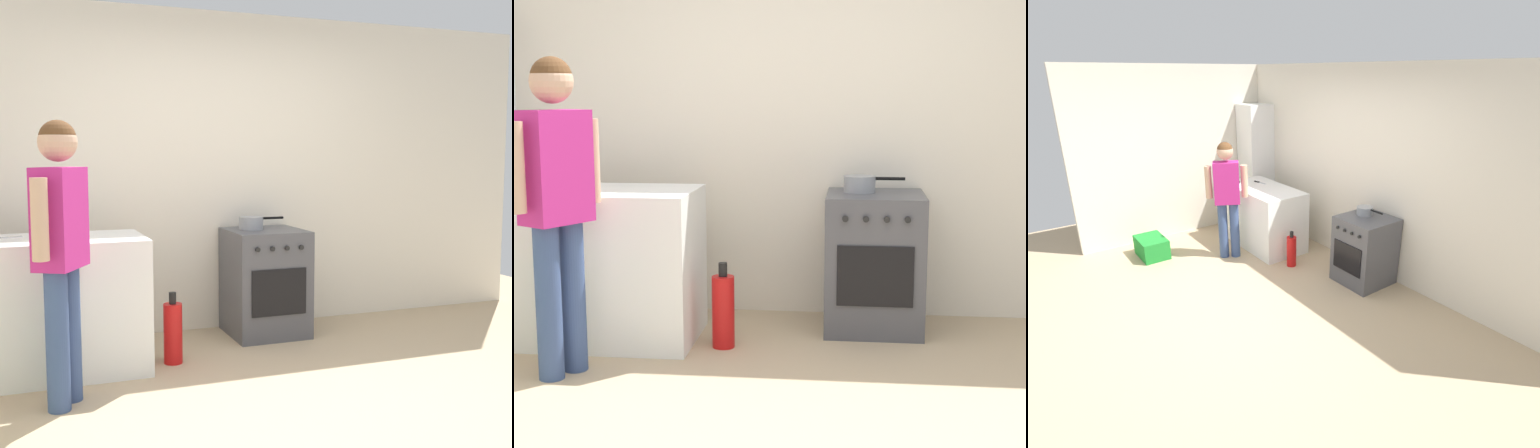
{
  "view_description": "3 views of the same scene",
  "coord_description": "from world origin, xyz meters",
  "views": [
    {
      "loc": [
        -1.49,
        -3.17,
        1.43
      ],
      "look_at": [
        0.06,
        1.0,
        0.96
      ],
      "focal_mm": 45.0,
      "sensor_mm": 36.0,
      "label": 1
    },
    {
      "loc": [
        0.23,
        -3.22,
        1.45
      ],
      "look_at": [
        -0.21,
        0.72,
        0.79
      ],
      "focal_mm": 55.0,
      "sensor_mm": 36.0,
      "label": 2
    },
    {
      "loc": [
        3.39,
        -1.88,
        2.5
      ],
      "look_at": [
        -0.07,
        0.65,
        0.85
      ],
      "focal_mm": 28.0,
      "sensor_mm": 36.0,
      "label": 3
    }
  ],
  "objects": [
    {
      "name": "oven_left",
      "position": [
        0.35,
        1.58,
        0.43
      ],
      "size": [
        0.59,
        0.62,
        0.85
      ],
      "color": "#4C4C51",
      "rests_on": "ground"
    },
    {
      "name": "back_wall",
      "position": [
        0.0,
        1.95,
        1.3
      ],
      "size": [
        6.0,
        0.1,
        2.6
      ],
      "primitive_type": "cube",
      "color": "silver",
      "rests_on": "ground"
    },
    {
      "name": "pot",
      "position": [
        0.25,
        1.63,
        0.9
      ],
      "size": [
        0.38,
        0.2,
        0.1
      ],
      "color": "gray",
      "rests_on": "oven_left"
    },
    {
      "name": "knife_utility",
      "position": [
        -1.61,
        1.31,
        0.9
      ],
      "size": [
        0.25,
        0.08,
        0.01
      ],
      "color": "silver",
      "rests_on": "counter_unit"
    },
    {
      "name": "person",
      "position": [
        -1.28,
        0.57,
        0.98
      ],
      "size": [
        0.34,
        0.51,
        1.64
      ],
      "color": "#384C7A",
      "rests_on": "ground"
    },
    {
      "name": "ground_plane",
      "position": [
        0.0,
        0.0,
        0.0
      ],
      "size": [
        8.0,
        8.0,
        0.0
      ],
      "primitive_type": "plane",
      "color": "tan"
    },
    {
      "name": "fire_extinguisher",
      "position": [
        -0.52,
        1.1,
        0.22
      ],
      "size": [
        0.13,
        0.13,
        0.5
      ],
      "color": "red",
      "rests_on": "ground"
    },
    {
      "name": "counter_unit",
      "position": [
        -1.35,
        1.2,
        0.45
      ],
      "size": [
        1.3,
        0.7,
        0.9
      ],
      "primitive_type": "cube",
      "color": "white",
      "rests_on": "ground"
    }
  ]
}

